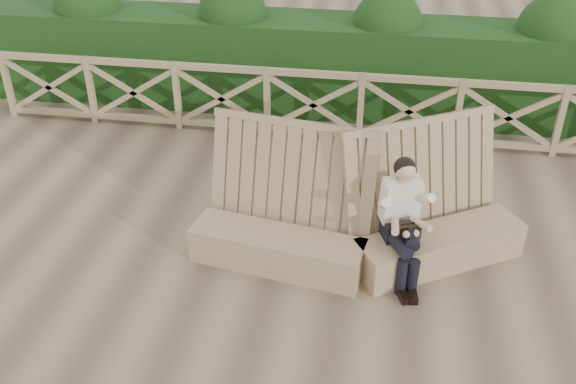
# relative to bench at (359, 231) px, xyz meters

# --- Properties ---
(ground) EXTENTS (60.00, 60.00, 0.00)m
(ground) POSITION_rel_bench_xyz_m (-0.91, -0.52, -0.39)
(ground) COLOR brown
(ground) RESTS_ON ground
(bench) EXTENTS (3.75, 1.68, 1.55)m
(bench) POSITION_rel_bench_xyz_m (0.00, 0.00, 0.00)
(bench) COLOR #947454
(bench) RESTS_ON ground
(woman) EXTENTS (0.54, 0.90, 1.38)m
(woman) POSITION_rel_bench_xyz_m (0.46, -0.15, 0.34)
(woman) COLOR black
(woman) RESTS_ON ground
(guardrail) EXTENTS (10.10, 0.09, 1.10)m
(guardrail) POSITION_rel_bench_xyz_m (-0.91, 2.98, 0.17)
(guardrail) COLOR #836A4C
(guardrail) RESTS_ON ground
(hedge) EXTENTS (12.00, 1.20, 1.50)m
(hedge) POSITION_rel_bench_xyz_m (-0.91, 4.18, 0.36)
(hedge) COLOR black
(hedge) RESTS_ON ground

